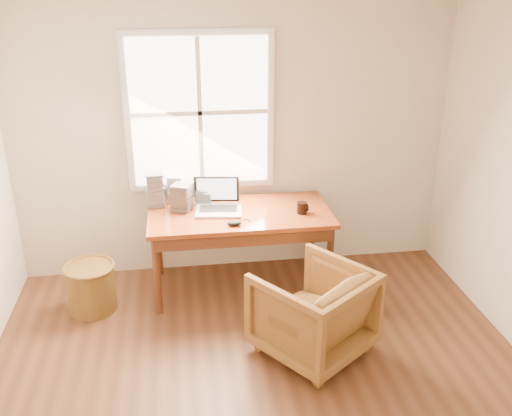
{
  "coord_description": "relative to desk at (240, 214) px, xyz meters",
  "views": [
    {
      "loc": [
        -0.51,
        -2.76,
        2.74
      ],
      "look_at": [
        0.12,
        1.65,
        0.84
      ],
      "focal_mm": 40.0,
      "sensor_mm": 36.0,
      "label": 1
    }
  ],
  "objects": [
    {
      "name": "room_shell",
      "position": [
        -0.02,
        -1.64,
        0.59
      ],
      "size": [
        4.04,
        4.54,
        2.64
      ],
      "color": "#56311D",
      "rests_on": "ground"
    },
    {
      "name": "desk",
      "position": [
        0.0,
        0.0,
        0.0
      ],
      "size": [
        1.6,
        0.8,
        0.04
      ],
      "primitive_type": "cube",
      "color": "brown",
      "rests_on": "room_shell"
    },
    {
      "name": "armchair",
      "position": [
        0.43,
        -1.03,
        -0.38
      ],
      "size": [
        1.05,
        1.06,
        0.69
      ],
      "primitive_type": "imported",
      "rotation": [
        0.0,
        0.0,
        3.79
      ],
      "color": "brown",
      "rests_on": "room_shell"
    },
    {
      "name": "wicker_stool",
      "position": [
        -1.31,
        -0.2,
        -0.53
      ],
      "size": [
        0.52,
        0.52,
        0.41
      ],
      "primitive_type": "cylinder",
      "rotation": [
        0.0,
        0.0,
        0.35
      ],
      "color": "brown",
      "rests_on": "room_shell"
    },
    {
      "name": "laptop",
      "position": [
        -0.18,
        0.01,
        0.17
      ],
      "size": [
        0.44,
        0.46,
        0.29
      ],
      "primitive_type": null,
      "rotation": [
        0.0,
        0.0,
        -0.13
      ],
      "color": "#B9BCC1",
      "rests_on": "desk"
    },
    {
      "name": "mouse",
      "position": [
        -0.08,
        -0.28,
        0.04
      ],
      "size": [
        0.12,
        0.08,
        0.04
      ],
      "primitive_type": "ellipsoid",
      "rotation": [
        0.0,
        0.0,
        -0.1
      ],
      "color": "black",
      "rests_on": "desk"
    },
    {
      "name": "coffee_mug",
      "position": [
        0.53,
        -0.1,
        0.07
      ],
      "size": [
        0.11,
        0.11,
        0.1
      ],
      "primitive_type": "cylinder",
      "rotation": [
        0.0,
        0.0,
        -0.27
      ],
      "color": "black",
      "rests_on": "desk"
    },
    {
      "name": "cd_stack_a",
      "position": [
        -0.56,
        0.31,
        0.15
      ],
      "size": [
        0.13,
        0.11,
        0.25
      ],
      "primitive_type": "cube",
      "rotation": [
        0.0,
        0.0,
        -0.0
      ],
      "color": "silver",
      "rests_on": "desk"
    },
    {
      "name": "cd_stack_b",
      "position": [
        -0.5,
        0.11,
        0.14
      ],
      "size": [
        0.2,
        0.19,
        0.24
      ],
      "primitive_type": "cube",
      "rotation": [
        0.0,
        0.0,
        -0.37
      ],
      "color": "#242529",
      "rests_on": "desk"
    },
    {
      "name": "cd_stack_c",
      "position": [
        -0.73,
        0.23,
        0.18
      ],
      "size": [
        0.15,
        0.14,
        0.31
      ],
      "primitive_type": "cube",
      "rotation": [
        0.0,
        0.0,
        0.11
      ],
      "color": "#A1A1AE",
      "rests_on": "desk"
    },
    {
      "name": "cd_stack_d",
      "position": [
        -0.31,
        0.26,
        0.1
      ],
      "size": [
        0.14,
        0.12,
        0.17
      ],
      "primitive_type": "cube",
      "rotation": [
        0.0,
        0.0,
        -0.03
      ],
      "color": "silver",
      "rests_on": "desk"
    }
  ]
}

